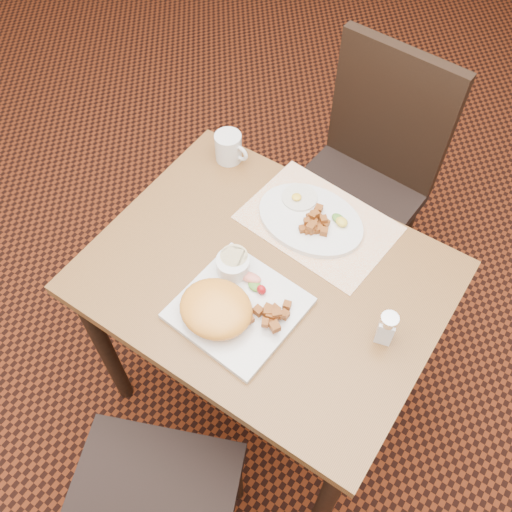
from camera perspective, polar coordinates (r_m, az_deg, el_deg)
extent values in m
plane|color=black|center=(2.15, 0.70, -12.74)|extent=(8.00, 8.00, 0.00)
cube|color=brown|center=(1.50, 0.98, -2.19)|extent=(0.90, 0.70, 0.03)
cylinder|color=black|center=(1.87, -14.84, -8.95)|extent=(0.05, 0.05, 0.71)
cylinder|color=black|center=(1.68, 7.05, -23.10)|extent=(0.05, 0.05, 0.71)
cylinder|color=black|center=(2.08, -3.82, 3.25)|extent=(0.05, 0.05, 0.71)
cylinder|color=black|center=(1.91, 16.12, -7.53)|extent=(0.05, 0.05, 0.71)
cylinder|color=black|center=(1.89, -13.29, -18.71)|extent=(0.04, 0.04, 0.42)
cylinder|color=black|center=(1.83, -1.98, -21.26)|extent=(0.04, 0.04, 0.42)
cube|color=black|center=(2.04, 9.12, 5.07)|extent=(0.45, 0.45, 0.05)
cylinder|color=black|center=(2.29, 14.52, 1.80)|extent=(0.04, 0.04, 0.42)
cylinder|color=black|center=(2.09, 9.79, -4.47)|extent=(0.04, 0.04, 0.42)
cylinder|color=black|center=(2.37, 7.03, 6.11)|extent=(0.04, 0.04, 0.42)
cylinder|color=black|center=(2.18, 1.81, 0.47)|extent=(0.04, 0.04, 0.42)
cube|color=black|center=(1.98, 13.34, 13.57)|extent=(0.42, 0.07, 0.50)
cube|color=white|center=(1.59, 6.26, 3.31)|extent=(0.43, 0.32, 0.00)
cube|color=silver|center=(1.42, -1.75, -5.23)|extent=(0.30, 0.30, 0.02)
ellipsoid|color=#F59E30|center=(1.37, -4.02, -5.26)|extent=(0.18, 0.16, 0.07)
ellipsoid|color=#F59E30|center=(1.38, -3.62, -6.81)|extent=(0.07, 0.07, 0.03)
ellipsoid|color=#F59E30|center=(1.42, -5.21, -3.63)|extent=(0.07, 0.07, 0.03)
cylinder|color=silver|center=(1.45, -2.31, -0.91)|extent=(0.09, 0.09, 0.05)
cylinder|color=beige|center=(1.44, -2.22, 0.01)|extent=(0.07, 0.07, 0.01)
ellipsoid|color=#387223|center=(1.43, -0.08, -3.04)|extent=(0.04, 0.03, 0.01)
ellipsoid|color=red|center=(1.42, 0.55, -3.38)|extent=(0.03, 0.03, 0.03)
ellipsoid|color=#F28C72|center=(1.44, -0.59, -2.15)|extent=(0.06, 0.04, 0.02)
cylinder|color=white|center=(1.61, 4.37, 5.87)|extent=(0.10, 0.10, 0.01)
ellipsoid|color=yellow|center=(1.60, 4.09, 5.91)|extent=(0.03, 0.03, 0.01)
ellipsoid|color=#387223|center=(1.57, 8.22, 3.75)|extent=(0.05, 0.04, 0.01)
ellipsoid|color=yellow|center=(1.56, 8.56, 3.39)|extent=(0.04, 0.04, 0.02)
cube|color=white|center=(1.39, 12.82, -7.22)|extent=(0.05, 0.05, 0.08)
cylinder|color=silver|center=(1.35, 13.21, -6.23)|extent=(0.05, 0.05, 0.02)
cylinder|color=silver|center=(1.71, -2.78, 10.82)|extent=(0.08, 0.08, 0.09)
torus|color=silver|center=(1.69, -1.58, 10.24)|extent=(0.05, 0.01, 0.05)
cube|color=#974D18|center=(1.39, 1.01, -5.63)|extent=(0.02, 0.02, 0.02)
cube|color=#974D18|center=(1.39, 1.52, -5.71)|extent=(0.02, 0.02, 0.02)
cube|color=#974D18|center=(1.38, 1.36, -5.63)|extent=(0.03, 0.03, 0.02)
cube|color=#974D18|center=(1.37, 1.49, -5.89)|extent=(0.03, 0.03, 0.02)
cube|color=#974D18|center=(1.38, 2.56, -5.89)|extent=(0.02, 0.02, 0.01)
cube|color=#974D18|center=(1.36, 1.91, -7.09)|extent=(0.03, 0.03, 0.02)
cube|color=#974D18|center=(1.38, 1.20, -5.27)|extent=(0.02, 0.02, 0.02)
cube|color=#974D18|center=(1.39, 1.89, -5.45)|extent=(0.03, 0.03, 0.02)
cube|color=#974D18|center=(1.41, 3.12, -4.93)|extent=(0.02, 0.02, 0.02)
cube|color=#974D18|center=(1.38, 1.24, -6.39)|extent=(0.03, 0.03, 0.02)
cube|color=#974D18|center=(1.39, 2.89, -5.88)|extent=(0.02, 0.02, 0.02)
cube|color=#974D18|center=(1.38, 1.57, -6.61)|extent=(0.02, 0.02, 0.02)
cube|color=#974D18|center=(1.39, 0.23, -5.50)|extent=(0.03, 0.02, 0.02)
cube|color=#974D18|center=(1.37, 2.04, -5.78)|extent=(0.03, 0.03, 0.02)
cube|color=#974D18|center=(1.36, 0.91, -6.69)|extent=(0.02, 0.02, 0.02)
cube|color=#974D18|center=(1.37, -0.69, -6.32)|extent=(0.03, 0.03, 0.02)
cube|color=#974D18|center=(1.37, 1.22, -5.56)|extent=(0.03, 0.03, 0.02)
cube|color=#974D18|center=(1.54, 6.27, 2.75)|extent=(0.03, 0.03, 0.02)
cube|color=#974D18|center=(1.54, 6.82, 2.45)|extent=(0.03, 0.03, 0.02)
cube|color=#974D18|center=(1.55, 6.91, 3.25)|extent=(0.02, 0.02, 0.02)
cube|color=#974D18|center=(1.55, 5.69, 3.49)|extent=(0.03, 0.03, 0.02)
cube|color=#974D18|center=(1.54, 5.14, 2.51)|extent=(0.02, 0.02, 0.01)
cube|color=#974D18|center=(1.53, 5.09, 3.48)|extent=(0.02, 0.02, 0.02)
cube|color=#974D18|center=(1.55, 6.13, 3.06)|extent=(0.02, 0.02, 0.02)
cube|color=#974D18|center=(1.52, 5.47, 2.91)|extent=(0.02, 0.02, 0.02)
cube|color=#974D18|center=(1.54, 5.98, 2.53)|extent=(0.02, 0.02, 0.01)
cube|color=#974D18|center=(1.53, 5.62, 2.66)|extent=(0.03, 0.03, 0.02)
cube|color=#974D18|center=(1.55, 5.70, 4.03)|extent=(0.02, 0.02, 0.02)
cube|color=#974D18|center=(1.57, 6.14, 3.94)|extent=(0.02, 0.02, 0.02)
cube|color=#974D18|center=(1.54, 4.69, 2.72)|extent=(0.03, 0.03, 0.02)
cube|color=#974D18|center=(1.57, 5.82, 3.95)|extent=(0.02, 0.02, 0.01)
cube|color=#974D18|center=(1.55, 5.89, 4.16)|extent=(0.03, 0.03, 0.02)
cube|color=#974D18|center=(1.56, 5.50, 3.92)|extent=(0.03, 0.03, 0.02)
cube|color=#974D18|center=(1.54, 6.77, 3.65)|extent=(0.03, 0.03, 0.02)
cube|color=#974D18|center=(1.58, 6.27, 4.70)|extent=(0.02, 0.02, 0.02)
cube|color=#974D18|center=(1.55, 5.34, 3.38)|extent=(0.02, 0.02, 0.02)
cube|color=#974D18|center=(1.55, 5.24, 3.19)|extent=(0.02, 0.02, 0.02)
cube|color=#974D18|center=(1.53, 5.81, 3.20)|extent=(0.02, 0.02, 0.01)
cube|color=#974D18|center=(1.53, 5.73, 3.10)|extent=(0.02, 0.02, 0.02)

